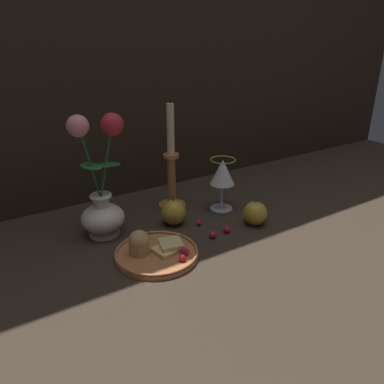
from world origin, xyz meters
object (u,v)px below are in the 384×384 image
at_px(vase, 102,197).
at_px(wine_glass, 222,174).
at_px(apple_beside_vase, 255,213).
at_px(candlestick, 171,172).
at_px(plate_with_pastries, 154,251).
at_px(apple_near_glass, 174,212).

distance_m(vase, wine_glass, 0.34).
relative_size(wine_glass, apple_beside_vase, 1.99).
xyz_separation_m(candlestick, apple_beside_vase, (0.13, -0.21, -0.08)).
bearing_deg(plate_with_pastries, candlestick, 51.86).
xyz_separation_m(plate_with_pastries, apple_beside_vase, (0.30, -0.00, 0.02)).
relative_size(plate_with_pastries, candlestick, 0.62).
bearing_deg(apple_near_glass, apple_beside_vase, -32.59).
distance_m(vase, candlestick, 0.23).
height_order(wine_glass, candlestick, candlestick).
xyz_separation_m(apple_beside_vase, apple_near_glass, (-0.18, 0.12, 0.00)).
relative_size(candlestick, apple_near_glass, 3.92).
distance_m(plate_with_pastries, apple_near_glass, 0.17).
height_order(vase, apple_beside_vase, vase).
height_order(vase, apple_near_glass, vase).
xyz_separation_m(plate_with_pastries, apple_near_glass, (0.12, 0.12, 0.02)).
bearing_deg(candlestick, wine_glass, -36.62).
height_order(vase, candlestick, candlestick).
bearing_deg(apple_near_glass, candlestick, 62.83).
height_order(wine_glass, apple_near_glass, wine_glass).
xyz_separation_m(vase, plate_with_pastries, (0.06, -0.16, -0.09)).
bearing_deg(candlestick, vase, -167.75).
bearing_deg(candlestick, apple_near_glass, -117.17).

